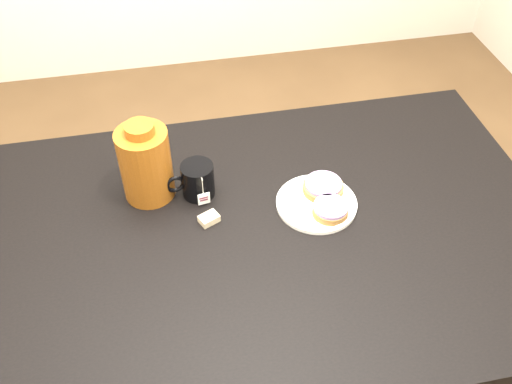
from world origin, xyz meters
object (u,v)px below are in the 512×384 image
bagel_front (330,210)px  table (261,254)px  teabag_pouch (209,219)px  mug (197,180)px  plate (317,203)px  bagel_back (323,187)px  bagel_package (145,163)px

bagel_front → table: bearing=-175.5°
teabag_pouch → bagel_front: bearing=-8.3°
mug → teabag_pouch: size_ratio=2.81×
plate → bagel_front: 0.05m
bagel_back → teabag_pouch: bagel_back is taller
plate → bagel_back: size_ratio=1.55×
bagel_back → table: bearing=-152.2°
bagel_front → bagel_package: size_ratio=0.54×
plate → mug: size_ratio=1.55×
table → bagel_back: size_ratio=11.07×
bagel_back → teabag_pouch: size_ratio=2.81×
table → bagel_package: 0.35m
mug → teabag_pouch: (0.01, -0.10, -0.04)m
table → mug: size_ratio=11.08×
table → bagel_back: (0.17, 0.09, 0.11)m
plate → bagel_package: size_ratio=0.93×
plate → mug: (-0.28, 0.10, 0.04)m
plate → bagel_back: bagel_back is taller
table → plate: size_ratio=7.14×
plate → teabag_pouch: (-0.26, -0.00, 0.00)m
bagel_back → mug: size_ratio=1.00×
bagel_front → mug: mug is taller
plate → teabag_pouch: teabag_pouch is taller
table → bagel_back: bagel_back is taller
bagel_front → plate: bearing=115.2°
plate → mug: bearing=160.6°
plate → bagel_back: 0.05m
mug → plate: bearing=-28.5°
mug → teabag_pouch: mug is taller
table → teabag_pouch: 0.16m
mug → bagel_front: bearing=-34.5°
teabag_pouch → plate: bearing=0.4°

